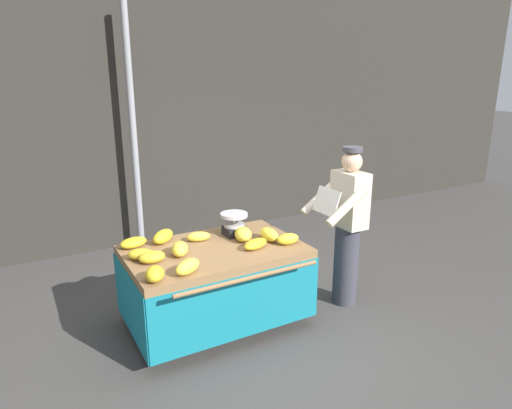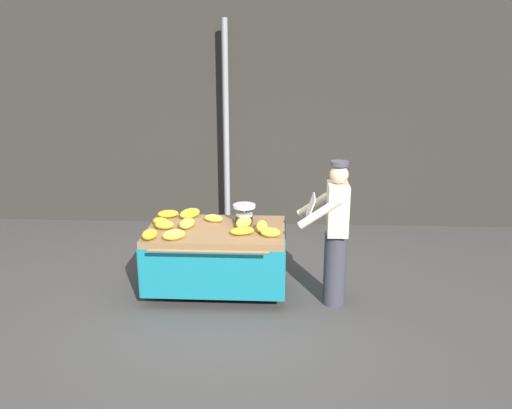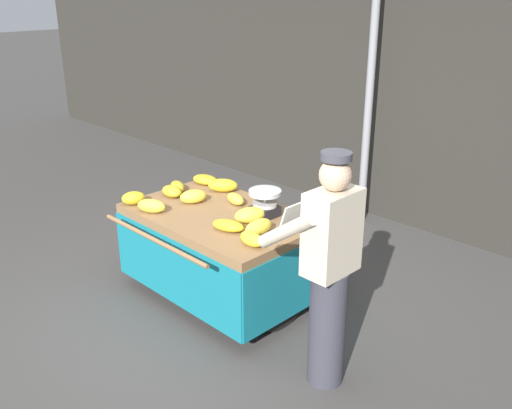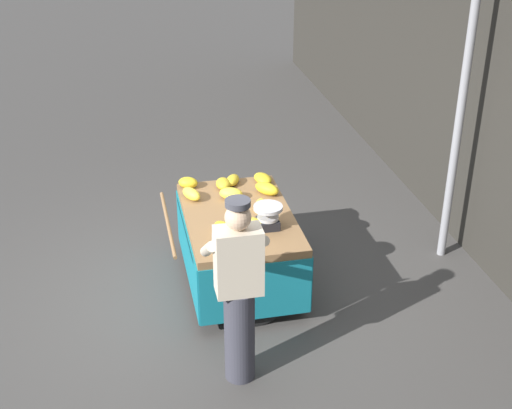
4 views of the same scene
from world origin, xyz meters
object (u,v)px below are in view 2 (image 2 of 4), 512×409
Objects in this scene: banana_bunch_11 at (244,223)px; vendor_person at (335,233)px; banana_bunch_0 at (270,232)px; banana_bunch_2 at (213,218)px; banana_bunch_3 at (242,231)px; banana_bunch_7 at (164,225)px; banana_bunch_6 at (150,234)px; banana_bunch_1 at (168,214)px; banana_bunch_10 at (174,235)px; banana_bunch_4 at (190,213)px; banana_bunch_9 at (187,223)px; weighing_scale at (244,214)px; banana_bunch_5 at (161,222)px; banana_cart at (217,245)px; street_pole at (226,129)px; banana_bunch_8 at (262,226)px.

vendor_person is at bearing -16.01° from banana_bunch_11.
vendor_person is (0.74, -0.00, 0.00)m from banana_bunch_0.
banana_bunch_2 is 0.83× the size of banana_bunch_3.
banana_bunch_6 is at bearing -103.24° from banana_bunch_7.
banana_bunch_10 is at bearing -73.62° from banana_bunch_1.
vendor_person is (1.46, -0.51, 0.01)m from banana_bunch_2.
banana_bunch_3 is at bearing -39.23° from banana_bunch_4.
banana_bunch_2 is 0.95× the size of banana_bunch_9.
weighing_scale is at bearing 92.01° from banana_bunch_11.
banana_bunch_1 is 0.33m from banana_bunch_5.
banana_bunch_9 is at bearing 79.00° from banana_bunch_10.
banana_cart is 0.82m from banana_bunch_1.
banana_bunch_10 is (0.26, -0.48, 0.01)m from banana_bunch_5.
vendor_person is at bearing -8.21° from banana_bunch_9.
banana_bunch_3 is 1.07× the size of banana_bunch_10.
street_pole reaches higher than banana_bunch_11.
banana_bunch_4 is at bearing 160.21° from vendor_person.
banana_bunch_2 is at bearing 177.59° from weighing_scale.
banana_bunch_2 is at bearing 160.83° from vendor_person.
banana_cart is at bearing 171.50° from banana_bunch_8.
weighing_scale reaches higher than banana_bunch_3.
banana_bunch_7 is at bearing -172.37° from banana_bunch_9.
banana_bunch_11 is (0.44, -2.28, -0.78)m from street_pole.
weighing_scale is at bearing 155.42° from vendor_person.
banana_bunch_9 is (0.36, 0.40, 0.00)m from banana_bunch_6.
banana_bunch_11 is at bearing 4.54° from banana_bunch_9.
banana_bunch_8 is at bearing -4.40° from banana_bunch_9.
banana_bunch_3 is 0.16× the size of vendor_person.
weighing_scale reaches higher than banana_cart.
banana_bunch_5 is 0.55m from banana_bunch_10.
banana_bunch_7 is (-0.94, -0.28, -0.07)m from weighing_scale.
banana_bunch_7 is at bearing -102.17° from street_pole.
banana_bunch_11 is at bearing 23.77° from banana_bunch_6.
banana_bunch_11 is at bearing 151.08° from banana_bunch_8.
banana_bunch_10 is at bearing -61.83° from banana_bunch_5.
banana_bunch_1 is at bearing 176.07° from banana_bunch_4.
banana_bunch_3 is (0.39, -0.45, -0.00)m from banana_bunch_2.
street_pole is 2.56m from banana_bunch_7.
banana_bunch_0 is 0.74m from vendor_person.
banana_bunch_8 is at bearing 14.80° from banana_bunch_6.
banana_bunch_3 is 0.71m from banana_bunch_9.
street_pole is at bearing 92.65° from banana_cart.
banana_bunch_8 reaches higher than banana_bunch_0.
street_pole is at bearing 120.17° from vendor_person.
banana_bunch_1 is 0.94× the size of banana_bunch_4.
banana_bunch_2 is 0.81× the size of banana_bunch_4.
banana_cart is at bearing -44.57° from banana_bunch_4.
weighing_scale reaches higher than banana_bunch_6.
banana_bunch_0 is at bearing -59.74° from banana_bunch_8.
banana_cart is 6.44× the size of banana_bunch_10.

